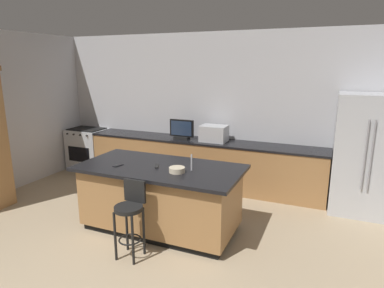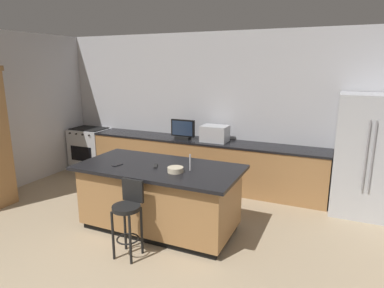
% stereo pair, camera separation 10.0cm
% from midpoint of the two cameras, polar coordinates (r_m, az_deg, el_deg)
% --- Properties ---
extents(wall_back, '(6.95, 0.12, 2.88)m').
position_cam_midpoint_polar(wall_back, '(6.48, 3.99, 5.98)').
color(wall_back, '#BCBCC1').
rests_on(wall_back, ground_plane).
extents(wall_left, '(0.12, 4.43, 2.88)m').
position_cam_midpoint_polar(wall_left, '(6.86, -29.51, 4.68)').
color(wall_left, '#BCBCC1').
rests_on(wall_left, ground_plane).
extents(counter_back, '(4.60, 0.62, 0.90)m').
position_cam_midpoint_polar(counter_back, '(6.36, 2.14, -3.27)').
color(counter_back, '#9E7042').
rests_on(counter_back, ground_plane).
extents(kitchen_island, '(2.26, 1.13, 0.93)m').
position_cam_midpoint_polar(kitchen_island, '(4.73, -4.98, -9.07)').
color(kitchen_island, black).
rests_on(kitchen_island, ground_plane).
extents(refrigerator, '(0.92, 0.82, 1.87)m').
position_cam_midpoint_polar(refrigerator, '(5.75, 28.33, -1.75)').
color(refrigerator, '#B7BABF').
rests_on(refrigerator, ground_plane).
extents(range_oven, '(0.80, 0.63, 0.92)m').
position_cam_midpoint_polar(range_oven, '(7.75, -16.73, -0.72)').
color(range_oven, '#B7BABF').
rests_on(range_oven, ground_plane).
extents(microwave, '(0.48, 0.36, 0.30)m').
position_cam_midpoint_polar(microwave, '(6.13, 4.42, 1.80)').
color(microwave, '#B7BABF').
rests_on(microwave, counter_back).
extents(tv_monitor, '(0.48, 0.16, 0.37)m').
position_cam_midpoint_polar(tv_monitor, '(6.31, -1.14, 2.41)').
color(tv_monitor, black).
rests_on(tv_monitor, counter_back).
extents(sink_faucet_back, '(0.02, 0.02, 0.24)m').
position_cam_midpoint_polar(sink_faucet_back, '(6.34, 2.07, 1.96)').
color(sink_faucet_back, '#B2B2B7').
rests_on(sink_faucet_back, counter_back).
extents(sink_faucet_island, '(0.02, 0.02, 0.22)m').
position_cam_midpoint_polar(sink_faucet_island, '(4.34, 0.34, -3.19)').
color(sink_faucet_island, '#B2B2B7').
rests_on(sink_faucet_island, kitchen_island).
extents(bar_stool_center, '(0.34, 0.34, 0.94)m').
position_cam_midpoint_polar(bar_stool_center, '(4.11, -10.23, -11.55)').
color(bar_stool_center, black).
rests_on(bar_stool_center, ground_plane).
extents(fruit_bowl, '(0.21, 0.21, 0.07)m').
position_cam_midpoint_polar(fruit_bowl, '(4.29, -2.21, -4.44)').
color(fruit_bowl, beige).
rests_on(fruit_bowl, kitchen_island).
extents(cell_phone, '(0.10, 0.16, 0.01)m').
position_cam_midpoint_polar(cell_phone, '(4.69, -12.14, -3.55)').
color(cell_phone, black).
rests_on(cell_phone, kitchen_island).
extents(tv_remote, '(0.11, 0.17, 0.02)m').
position_cam_midpoint_polar(tv_remote, '(4.55, -5.66, -3.78)').
color(tv_remote, black).
rests_on(tv_remote, kitchen_island).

